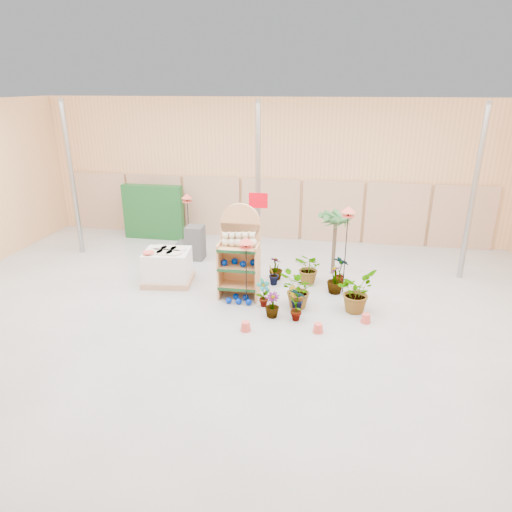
% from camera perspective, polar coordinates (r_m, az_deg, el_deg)
% --- Properties ---
extents(room, '(15.20, 12.10, 4.70)m').
position_cam_1_polar(room, '(10.04, -2.29, 5.42)').
color(room, gray).
rests_on(room, ground).
extents(display_shelf, '(0.96, 0.61, 2.28)m').
position_cam_1_polar(display_shelf, '(10.87, -2.03, 0.13)').
color(display_shelf, tan).
rests_on(display_shelf, ground).
extents(teddy_bears, '(0.85, 0.23, 0.37)m').
position_cam_1_polar(teddy_bears, '(10.63, -1.99, 1.94)').
color(teddy_bears, beige).
rests_on(teddy_bears, display_shelf).
extents(gazing_balls_shelf, '(0.84, 0.29, 0.16)m').
position_cam_1_polar(gazing_balls_shelf, '(10.81, -2.16, -0.83)').
color(gazing_balls_shelf, '#00208C').
rests_on(gazing_balls_shelf, display_shelf).
extents(gazing_balls_floor, '(0.63, 0.39, 0.15)m').
position_cam_1_polar(gazing_balls_floor, '(10.85, -2.08, -5.47)').
color(gazing_balls_floor, '#00208C').
rests_on(gazing_balls_floor, ground).
extents(pallet_stack, '(1.35, 1.17, 0.91)m').
position_cam_1_polar(pallet_stack, '(11.98, -10.98, -1.32)').
color(pallet_stack, '#A37A5E').
rests_on(pallet_stack, ground).
extents(charcoal_planters, '(0.80, 0.50, 1.00)m').
position_cam_1_polar(charcoal_planters, '(13.54, -7.97, 1.35)').
color(charcoal_planters, '#323232').
rests_on(charcoal_planters, ground).
extents(trellis_stock, '(2.00, 0.30, 1.80)m').
position_cam_1_polar(trellis_stock, '(15.47, -12.70, 5.37)').
color(trellis_stock, '#15481C').
rests_on(trellis_stock, ground).
extents(offer_sign, '(0.50, 0.08, 2.20)m').
position_cam_1_polar(offer_sign, '(12.15, 0.30, 5.00)').
color(offer_sign, gray).
rests_on(offer_sign, ground).
extents(bird_table_front, '(0.34, 0.34, 1.66)m').
position_cam_1_polar(bird_table_front, '(10.20, -1.26, 1.70)').
color(bird_table_front, black).
rests_on(bird_table_front, ground).
extents(bird_table_right, '(0.34, 0.34, 2.19)m').
position_cam_1_polar(bird_table_right, '(10.93, 11.47, 5.34)').
color(bird_table_right, black).
rests_on(bird_table_right, ground).
extents(bird_table_back, '(0.34, 0.34, 1.79)m').
position_cam_1_polar(bird_table_back, '(13.95, -8.63, 7.20)').
color(bird_table_back, black).
rests_on(bird_table_back, ground).
extents(palm, '(0.70, 0.70, 1.82)m').
position_cam_1_polar(palm, '(12.17, 9.95, 4.65)').
color(palm, '#4D3D2C').
rests_on(palm, ground).
extents(potted_plant_0, '(0.43, 0.42, 0.69)m').
position_cam_1_polar(potted_plant_0, '(10.54, 0.91, -4.65)').
color(potted_plant_0, '#295829').
rests_on(potted_plant_0, ground).
extents(potted_plant_1, '(0.43, 0.41, 0.61)m').
position_cam_1_polar(potted_plant_1, '(10.39, 4.97, -5.36)').
color(potted_plant_1, '#295829').
rests_on(potted_plant_1, ground).
extents(potted_plant_2, '(0.97, 1.02, 0.88)m').
position_cam_1_polar(potted_plant_2, '(10.49, 5.28, -4.29)').
color(potted_plant_2, '#295829').
rests_on(potted_plant_2, ground).
extents(potted_plant_3, '(0.56, 0.56, 0.74)m').
position_cam_1_polar(potted_plant_3, '(11.38, 9.91, -2.86)').
color(potted_plant_3, '#295829').
rests_on(potted_plant_3, ground).
extents(potted_plant_4, '(0.51, 0.47, 0.81)m').
position_cam_1_polar(potted_plant_4, '(11.85, 10.51, -1.74)').
color(potted_plant_4, '#295829').
rests_on(potted_plant_4, ground).
extents(potted_plant_5, '(0.35, 0.39, 0.57)m').
position_cam_1_polar(potted_plant_5, '(11.68, 2.15, -2.35)').
color(potted_plant_5, '#295829').
rests_on(potted_plant_5, ground).
extents(potted_plant_6, '(0.97, 0.95, 0.82)m').
position_cam_1_polar(potted_plant_6, '(11.83, 6.73, -1.53)').
color(potted_plant_6, '#295829').
rests_on(potted_plant_6, ground).
extents(potted_plant_7, '(0.40, 0.40, 0.58)m').
position_cam_1_polar(potted_plant_7, '(10.13, 2.05, -6.13)').
color(potted_plant_7, '#295829').
rests_on(potted_plant_7, ground).
extents(potted_plant_8, '(0.51, 0.48, 0.80)m').
position_cam_1_polar(potted_plant_8, '(9.96, 5.14, -5.96)').
color(potted_plant_8, '#295829').
rests_on(potted_plant_8, ground).
extents(potted_plant_10, '(1.02, 1.09, 0.96)m').
position_cam_1_polar(potted_plant_10, '(10.55, 12.35, -4.31)').
color(potted_plant_10, '#295829').
rests_on(potted_plant_10, ground).
extents(potted_plant_11, '(0.48, 0.48, 0.64)m').
position_cam_1_polar(potted_plant_11, '(12.02, 2.49, -1.51)').
color(potted_plant_11, '#295829').
rests_on(potted_plant_11, ground).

